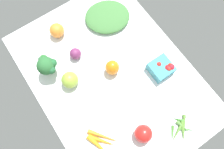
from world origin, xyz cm
name	(u,v)px	position (x,y,z in cm)	size (l,w,h in cm)	color
tablecloth	(112,76)	(0.00, 0.00, 1.00)	(104.00, 76.00, 2.00)	white
carrot_bunch	(101,142)	(24.23, -22.55, 3.29)	(16.51, 13.17, 2.85)	orange
okra_pile	(181,129)	(40.71, 12.15, 2.83)	(12.75, 13.69, 1.97)	#507F32
bell_pepper_orange	(112,68)	(-2.31, 1.75, 6.42)	(7.11, 7.11, 8.85)	orange
bell_pepper_red	(143,134)	(32.23, -4.70, 6.36)	(8.26, 8.26, 8.71)	red
red_onion_center	(75,54)	(-19.93, -9.52, 5.01)	(6.02, 6.02, 6.02)	#702B5A
heirloom_tomato_green	(70,80)	(-8.86, -19.20, 6.23)	(8.45, 8.45, 8.45)	#91B33A
berry_basket	(162,68)	(11.91, 22.74, 5.23)	(10.77, 10.77, 6.84)	teal
leafy_greens_clump	(107,17)	(-29.56, 17.07, 4.08)	(25.03, 21.62, 4.17)	#3F773B
broccoli_head	(47,65)	(-20.05, -24.59, 10.31)	(10.97, 9.95, 12.99)	#92C481
heirloom_tomato_orange	(57,30)	(-36.77, -10.73, 5.93)	(7.86, 7.86, 7.86)	orange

